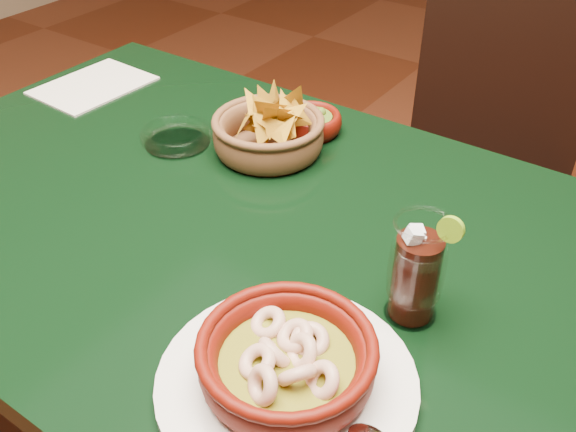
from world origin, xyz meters
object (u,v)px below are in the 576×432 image
Objects in this scene: dining_chair at (488,184)px; chip_basket at (269,133)px; dining_table at (223,260)px; shrimp_plate at (287,367)px; cola_drink at (416,271)px.

dining_chair is 4.03× the size of chip_basket.
dining_chair is at bearing 74.03° from dining_table.
shrimp_plate is (0.27, -0.21, 0.13)m from dining_table.
shrimp_plate is 0.50m from chip_basket.
chip_basket reaches higher than shrimp_plate.
cola_drink reaches higher than dining_chair.
cola_drink is at bearing -5.56° from dining_table.
cola_drink is (0.06, 0.18, 0.03)m from shrimp_plate.
dining_chair is 0.82m from cola_drink.
dining_table is 0.75m from dining_chair.
dining_chair is 2.42× the size of shrimp_plate.
dining_chair reaches higher than shrimp_plate.
cola_drink reaches higher than chip_basket.
cola_drink is at bearing 71.80° from shrimp_plate.
chip_basket is (-0.31, 0.39, 0.00)m from shrimp_plate.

